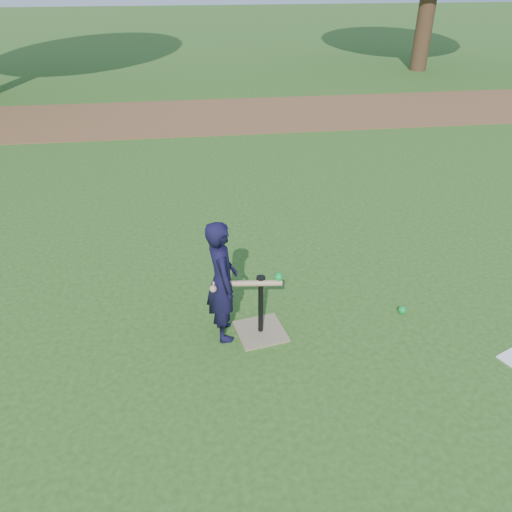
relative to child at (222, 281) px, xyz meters
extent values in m
plane|color=#285116|center=(0.68, 0.06, -0.58)|extent=(80.00, 80.00, 0.00)
cube|color=brown|center=(0.68, 7.56, -0.57)|extent=(24.00, 3.00, 0.01)
imported|color=black|center=(0.00, 0.00, 0.00)|extent=(0.32, 0.45, 1.15)
sphere|color=#0E9A35|center=(1.75, 0.05, -0.54)|extent=(0.08, 0.08, 0.08)
cube|color=#8C7B59|center=(0.34, -0.04, -0.57)|extent=(0.50, 0.50, 0.02)
cylinder|color=black|center=(0.34, -0.04, -0.28)|extent=(0.05, 0.05, 0.55)
cylinder|color=black|center=(0.34, -0.04, 0.01)|extent=(0.08, 0.08, 0.06)
cylinder|color=tan|center=(0.22, -0.06, -0.01)|extent=(0.60, 0.12, 0.05)
sphere|color=tan|center=(-0.08, -0.10, -0.01)|extent=(0.06, 0.06, 0.06)
sphere|color=#0E9A35|center=(0.49, -0.07, 0.04)|extent=(0.08, 0.08, 0.08)
cylinder|color=#382316|center=(7.18, 12.06, 1.13)|extent=(0.50, 0.50, 3.42)
camera|label=1|loc=(-0.22, -3.62, 2.40)|focal=35.00mm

